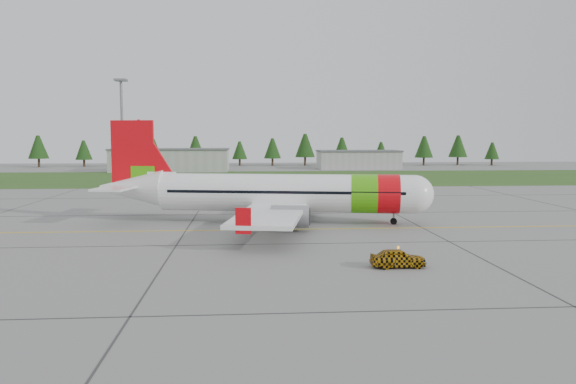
{
  "coord_description": "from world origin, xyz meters",
  "views": [
    {
      "loc": [
        -8.63,
        -49.95,
        9.69
      ],
      "look_at": [
        -4.27,
        9.67,
        3.78
      ],
      "focal_mm": 35.0,
      "sensor_mm": 36.0,
      "label": 1
    }
  ],
  "objects": [
    {
      "name": "follow_me_car",
      "position": [
        2.52,
        -9.66,
        2.06
      ],
      "size": [
        1.41,
        1.66,
        4.12
      ],
      "primitive_type": "imported",
      "rotation": [
        0.0,
        0.0,
        1.57
      ],
      "color": "#EAA50D",
      "rests_on": "ground"
    },
    {
      "name": "treeline",
      "position": [
        0.0,
        138.0,
        5.0
      ],
      "size": [
        160.0,
        8.0,
        10.0
      ],
      "primitive_type": null,
      "color": "#1C3F14",
      "rests_on": "ground"
    },
    {
      "name": "hangar_east",
      "position": [
        25.0,
        118.0,
        2.6
      ],
      "size": [
        24.0,
        12.0,
        5.2
      ],
      "primitive_type": "cube",
      "color": "#A8A8A3",
      "rests_on": "ground"
    },
    {
      "name": "aircraft",
      "position": [
        -5.19,
        12.83,
        3.33
      ],
      "size": [
        37.93,
        35.42,
        11.56
      ],
      "rotation": [
        0.0,
        0.0,
        -0.18
      ],
      "color": "white",
      "rests_on": "ground"
    },
    {
      "name": "service_van",
      "position": [
        -23.37,
        48.61,
        1.97
      ],
      "size": [
        1.72,
        1.67,
        3.93
      ],
      "primitive_type": "imported",
      "rotation": [
        0.0,
        0.0,
        -0.33
      ],
      "color": "silver",
      "rests_on": "ground"
    },
    {
      "name": "hangar_west",
      "position": [
        -30.0,
        110.0,
        3.0
      ],
      "size": [
        32.0,
        14.0,
        6.0
      ],
      "primitive_type": "cube",
      "color": "#A8A8A3",
      "rests_on": "ground"
    },
    {
      "name": "taxi_guideline",
      "position": [
        0.0,
        8.0,
        0.01
      ],
      "size": [
        120.0,
        0.25,
        0.02
      ],
      "primitive_type": "cube",
      "color": "gold",
      "rests_on": "ground"
    },
    {
      "name": "ground",
      "position": [
        0.0,
        0.0,
        0.0
      ],
      "size": [
        320.0,
        320.0,
        0.0
      ],
      "primitive_type": "plane",
      "color": "gray",
      "rests_on": "ground"
    },
    {
      "name": "grass_strip",
      "position": [
        0.0,
        82.0,
        0.01
      ],
      "size": [
        320.0,
        50.0,
        0.03
      ],
      "primitive_type": "cube",
      "color": "#30561E",
      "rests_on": "ground"
    },
    {
      "name": "floodlight_mast",
      "position": [
        -32.0,
        58.0,
        10.0
      ],
      "size": [
        0.5,
        0.5,
        20.0
      ],
      "primitive_type": "cylinder",
      "color": "slate",
      "rests_on": "ground"
    }
  ]
}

